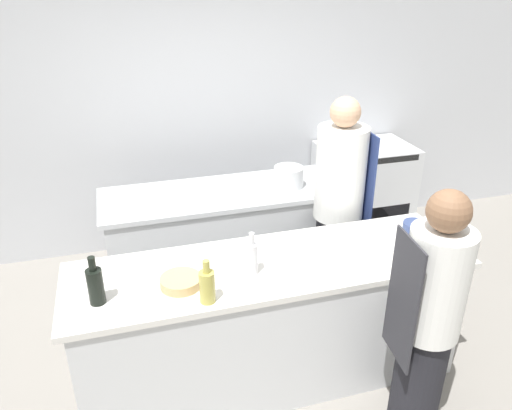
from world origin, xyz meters
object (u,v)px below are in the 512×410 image
(chef_at_stove, at_px, (338,208))
(bottle_vinegar, at_px, (252,258))
(bowl_ceramic_blue, at_px, (426,251))
(bowl_prep_small, at_px, (181,282))
(stockpot, at_px, (289,177))
(oven_range, at_px, (363,191))
(bottle_olive_oil, at_px, (95,285))
(bottle_wine, at_px, (207,286))
(bowl_mixing_large, at_px, (415,228))
(chef_at_prep_near, at_px, (428,321))

(chef_at_stove, relative_size, bottle_vinegar, 6.32)
(bowl_ceramic_blue, bearing_deg, bottle_vinegar, 174.68)
(bottle_vinegar, height_order, bowl_prep_small, bottle_vinegar)
(stockpot, bearing_deg, bottle_vinegar, -118.91)
(oven_range, relative_size, bottle_olive_oil, 3.31)
(oven_range, distance_m, stockpot, 1.34)
(bottle_wine, distance_m, stockpot, 1.72)
(bowl_ceramic_blue, height_order, stockpot, stockpot)
(bottle_vinegar, height_order, bowl_ceramic_blue, bottle_vinegar)
(oven_range, distance_m, bowl_mixing_large, 1.78)
(stockpot, bearing_deg, oven_range, 30.06)
(bottle_wine, bearing_deg, stockpot, 55.19)
(bottle_wine, distance_m, bowl_mixing_large, 1.61)
(bottle_olive_oil, relative_size, bottle_wine, 1.11)
(chef_at_stove, bearing_deg, bowl_ceramic_blue, 16.50)
(oven_range, height_order, bowl_mixing_large, bowl_mixing_large)
(bottle_wine, bearing_deg, bottle_olive_oil, 164.82)
(chef_at_stove, height_order, bowl_prep_small, chef_at_stove)
(oven_range, xyz_separation_m, bottle_wine, (-2.05, -2.03, 0.54))
(bowl_prep_small, distance_m, bowl_ceramic_blue, 1.60)
(bowl_ceramic_blue, bearing_deg, oven_range, 73.41)
(bowl_mixing_large, relative_size, bowl_prep_small, 0.70)
(chef_at_stove, xyz_separation_m, stockpot, (-0.26, 0.45, 0.12))
(chef_at_prep_near, height_order, chef_at_stove, chef_at_stove)
(oven_range, xyz_separation_m, bottle_vinegar, (-1.73, -1.82, 0.54))
(oven_range, height_order, chef_at_prep_near, chef_at_prep_near)
(bowl_mixing_large, relative_size, stockpot, 0.68)
(bottle_vinegar, height_order, stockpot, bottle_vinegar)
(bottle_vinegar, bearing_deg, bottle_wine, -146.98)
(bowl_mixing_large, relative_size, bowl_ceramic_blue, 0.90)
(bottle_vinegar, xyz_separation_m, bottle_wine, (-0.32, -0.20, -0.01))
(bottle_olive_oil, bearing_deg, bowl_prep_small, 3.75)
(bottle_vinegar, distance_m, bowl_mixing_large, 1.27)
(oven_range, height_order, stockpot, stockpot)
(bottle_wine, height_order, bowl_mixing_large, bottle_wine)
(bottle_olive_oil, relative_size, bottle_vinegar, 1.05)
(bowl_mixing_large, bearing_deg, bowl_prep_small, -173.52)
(bottle_olive_oil, distance_m, bowl_prep_small, 0.48)
(bottle_olive_oil, height_order, bowl_ceramic_blue, bottle_olive_oil)
(chef_at_prep_near, bearing_deg, bowl_ceramic_blue, -24.43)
(chef_at_stove, bearing_deg, bottle_wine, -50.48)
(bowl_prep_small, bearing_deg, stockpot, 47.82)
(bottle_olive_oil, height_order, bottle_wine, bottle_olive_oil)
(chef_at_stove, xyz_separation_m, bowl_ceramic_blue, (0.23, -0.86, 0.06))
(oven_range, bearing_deg, bottle_olive_oil, -144.74)
(chef_at_stove, bearing_deg, stockpot, -147.98)
(chef_at_stove, height_order, bottle_olive_oil, chef_at_stove)
(bowl_mixing_large, bearing_deg, bottle_olive_oil, -174.12)
(chef_at_prep_near, relative_size, stockpot, 6.45)
(bottle_olive_oil, distance_m, stockpot, 2.01)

